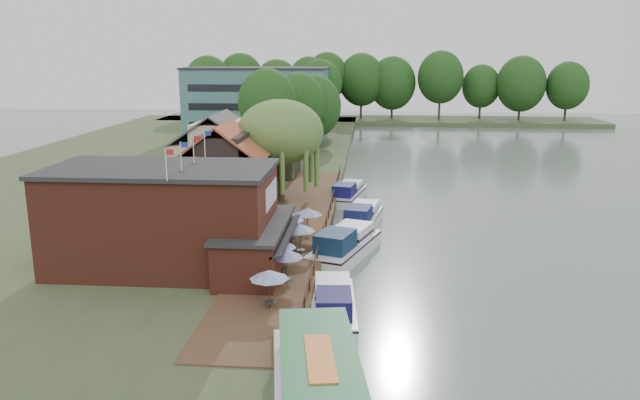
{
  "coord_description": "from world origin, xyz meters",
  "views": [
    {
      "loc": [
        -1.6,
        -42.09,
        15.94
      ],
      "look_at": [
        -6.0,
        12.0,
        3.0
      ],
      "focal_mm": 35.0,
      "sensor_mm": 36.0,
      "label": 1
    }
  ],
  "objects_px": {
    "pub": "(191,218)",
    "cottage_c": "(269,141)",
    "umbrella_1": "(287,267)",
    "cruiser_3": "(348,191)",
    "umbrella_0": "(269,289)",
    "umbrella_4": "(291,228)",
    "umbrella_2": "(282,256)",
    "cottage_a": "(225,170)",
    "umbrella_3": "(300,239)",
    "cruiser_1": "(345,241)",
    "swan": "(332,352)",
    "umbrella_5": "(308,222)",
    "tour_boat": "(321,399)",
    "cruiser_0": "(333,300)",
    "cruiser_2": "(362,215)",
    "cottage_b": "(219,152)",
    "willow": "(281,152)",
    "hotel_block": "(258,102)"
  },
  "relations": [
    {
      "from": "tour_boat",
      "to": "cottage_b",
      "type": "bearing_deg",
      "value": 99.97
    },
    {
      "from": "cottage_c",
      "to": "swan",
      "type": "bearing_deg",
      "value": -76.63
    },
    {
      "from": "pub",
      "to": "cottage_b",
      "type": "height_order",
      "value": "cottage_b"
    },
    {
      "from": "hotel_block",
      "to": "cruiser_0",
      "type": "distance_m",
      "value": 78.89
    },
    {
      "from": "cottage_c",
      "to": "cruiser_1",
      "type": "relative_size",
      "value": 0.8
    },
    {
      "from": "umbrella_4",
      "to": "swan",
      "type": "height_order",
      "value": "umbrella_4"
    },
    {
      "from": "umbrella_2",
      "to": "cruiser_0",
      "type": "bearing_deg",
      "value": -50.78
    },
    {
      "from": "umbrella_2",
      "to": "pub",
      "type": "bearing_deg",
      "value": 172.61
    },
    {
      "from": "cottage_a",
      "to": "swan",
      "type": "xyz_separation_m",
      "value": [
        11.56,
        -25.45,
        -5.03
      ]
    },
    {
      "from": "umbrella_3",
      "to": "umbrella_5",
      "type": "relative_size",
      "value": 0.98
    },
    {
      "from": "pub",
      "to": "umbrella_5",
      "type": "relative_size",
      "value": 8.24
    },
    {
      "from": "cruiser_0",
      "to": "cruiser_1",
      "type": "xyz_separation_m",
      "value": [
        0.21,
        11.64,
        0.17
      ]
    },
    {
      "from": "umbrella_1",
      "to": "umbrella_5",
      "type": "distance_m",
      "value": 10.99
    },
    {
      "from": "umbrella_0",
      "to": "umbrella_4",
      "type": "bearing_deg",
      "value": 91.56
    },
    {
      "from": "umbrella_0",
      "to": "cruiser_3",
      "type": "bearing_deg",
      "value": 83.87
    },
    {
      "from": "umbrella_5",
      "to": "cruiser_3",
      "type": "distance_m",
      "value": 17.47
    },
    {
      "from": "cruiser_0",
      "to": "cruiser_2",
      "type": "bearing_deg",
      "value": 81.54
    },
    {
      "from": "cottage_a",
      "to": "umbrella_3",
      "type": "height_order",
      "value": "cottage_a"
    },
    {
      "from": "umbrella_5",
      "to": "pub",
      "type": "bearing_deg",
      "value": -132.44
    },
    {
      "from": "cottage_a",
      "to": "cottage_c",
      "type": "distance_m",
      "value": 19.03
    },
    {
      "from": "cottage_c",
      "to": "umbrella_4",
      "type": "bearing_deg",
      "value": -77.34
    },
    {
      "from": "cruiser_0",
      "to": "cruiser_1",
      "type": "relative_size",
      "value": 0.89
    },
    {
      "from": "cruiser_0",
      "to": "umbrella_1",
      "type": "bearing_deg",
      "value": 136.58
    },
    {
      "from": "cottage_a",
      "to": "cottage_c",
      "type": "height_order",
      "value": "same"
    },
    {
      "from": "cruiser_1",
      "to": "cruiser_2",
      "type": "xyz_separation_m",
      "value": [
        1.22,
        9.01,
        -0.14
      ]
    },
    {
      "from": "cruiser_1",
      "to": "swan",
      "type": "bearing_deg",
      "value": -71.3
    },
    {
      "from": "cottage_b",
      "to": "cruiser_3",
      "type": "xyz_separation_m",
      "value": [
        14.07,
        0.3,
        -4.13
      ]
    },
    {
      "from": "cottage_b",
      "to": "cottage_c",
      "type": "height_order",
      "value": "same"
    },
    {
      "from": "willow",
      "to": "cruiser_3",
      "type": "distance_m",
      "value": 9.85
    },
    {
      "from": "umbrella_2",
      "to": "umbrella_4",
      "type": "bearing_deg",
      "value": 92.08
    },
    {
      "from": "cottage_a",
      "to": "tour_boat",
      "type": "height_order",
      "value": "cottage_a"
    },
    {
      "from": "willow",
      "to": "hotel_block",
      "type": "bearing_deg",
      "value": 102.71
    },
    {
      "from": "cottage_b",
      "to": "umbrella_1",
      "type": "bearing_deg",
      "value": -68.3
    },
    {
      "from": "umbrella_2",
      "to": "tour_boat",
      "type": "height_order",
      "value": "umbrella_2"
    },
    {
      "from": "pub",
      "to": "cottage_c",
      "type": "distance_m",
      "value": 34.01
    },
    {
      "from": "umbrella_4",
      "to": "cruiser_1",
      "type": "relative_size",
      "value": 0.22
    },
    {
      "from": "umbrella_0",
      "to": "cruiser_0",
      "type": "distance_m",
      "value": 4.11
    },
    {
      "from": "umbrella_2",
      "to": "cruiser_2",
      "type": "relative_size",
      "value": 0.25
    },
    {
      "from": "umbrella_4",
      "to": "cruiser_1",
      "type": "height_order",
      "value": "umbrella_4"
    },
    {
      "from": "umbrella_2",
      "to": "umbrella_1",
      "type": "bearing_deg",
      "value": -74.04
    },
    {
      "from": "hotel_block",
      "to": "cruiser_1",
      "type": "height_order",
      "value": "hotel_block"
    },
    {
      "from": "cottage_c",
      "to": "cruiser_2",
      "type": "xyz_separation_m",
      "value": [
        11.75,
        -18.85,
        -4.08
      ]
    },
    {
      "from": "cruiser_2",
      "to": "swan",
      "type": "distance_m",
      "value": 25.65
    },
    {
      "from": "cottage_a",
      "to": "cruiser_1",
      "type": "distance_m",
      "value": 15.07
    },
    {
      "from": "cruiser_3",
      "to": "umbrella_5",
      "type": "bearing_deg",
      "value": -87.45
    },
    {
      "from": "umbrella_4",
      "to": "umbrella_5",
      "type": "relative_size",
      "value": 0.98
    },
    {
      "from": "umbrella_5",
      "to": "cruiser_1",
      "type": "height_order",
      "value": "umbrella_5"
    },
    {
      "from": "umbrella_1",
      "to": "cruiser_2",
      "type": "xyz_separation_m",
      "value": [
        4.65,
        18.06,
        -1.12
      ]
    },
    {
      "from": "umbrella_1",
      "to": "cruiser_3",
      "type": "bearing_deg",
      "value": 84.0
    },
    {
      "from": "umbrella_0",
      "to": "cruiser_3",
      "type": "height_order",
      "value": "umbrella_0"
    }
  ]
}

